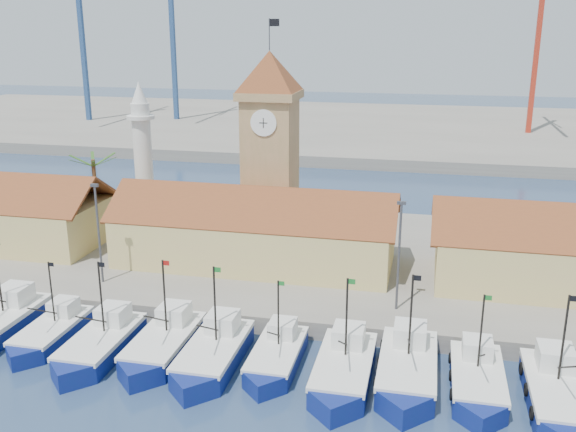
# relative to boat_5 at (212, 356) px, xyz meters

# --- Properties ---
(ground) EXTENTS (400.00, 400.00, 0.00)m
(ground) POSITION_rel_boat_5_xyz_m (-1.59, -2.51, -0.80)
(ground) COLOR navy
(ground) RESTS_ON ground
(quay) EXTENTS (140.00, 32.00, 1.50)m
(quay) POSITION_rel_boat_5_xyz_m (-1.59, 21.49, -0.05)
(quay) COLOR gray
(quay) RESTS_ON ground
(terminal) EXTENTS (240.00, 80.00, 2.00)m
(terminal) POSITION_rel_boat_5_xyz_m (-1.59, 107.49, 0.20)
(terminal) COLOR gray
(terminal) RESTS_ON ground
(boat_2) EXTENTS (3.23, 8.84, 6.69)m
(boat_2) POSITION_rel_boat_5_xyz_m (-13.45, 0.73, -0.11)
(boat_2) COLOR navy
(boat_2) RESTS_ON ground
(boat_3) EXTENTS (3.63, 9.94, 7.52)m
(boat_3) POSITION_rel_boat_5_xyz_m (-8.67, -0.41, -0.02)
(boat_3) COLOR navy
(boat_3) RESTS_ON ground
(boat_4) EXTENTS (3.69, 10.11, 7.65)m
(boat_4) POSITION_rel_boat_5_xyz_m (-4.12, 0.64, -0.01)
(boat_4) COLOR navy
(boat_4) RESTS_ON ground
(boat_5) EXTENTS (3.73, 10.22, 7.73)m
(boat_5) POSITION_rel_boat_5_xyz_m (0.00, 0.00, 0.00)
(boat_5) COLOR navy
(boat_5) RESTS_ON ground
(boat_6) EXTENTS (3.24, 8.87, 6.71)m
(boat_6) POSITION_rel_boat_5_xyz_m (4.47, 0.89, -0.11)
(boat_6) COLOR navy
(boat_6) RESTS_ON ground
(boat_7) EXTENTS (3.74, 10.26, 7.76)m
(boat_7) POSITION_rel_boat_5_xyz_m (9.47, -0.15, 0.00)
(boat_7) COLOR navy
(boat_7) RESTS_ON ground
(boat_8) EXTENTS (3.87, 10.60, 8.02)m
(boat_8) POSITION_rel_boat_5_xyz_m (13.73, 0.82, 0.03)
(boat_8) COLOR navy
(boat_8) RESTS_ON ground
(boat_9) EXTENTS (3.43, 9.40, 7.11)m
(boat_9) POSITION_rel_boat_5_xyz_m (18.36, 0.58, -0.06)
(boat_9) COLOR navy
(boat_9) RESTS_ON ground
(boat_10) EXTENTS (3.85, 10.54, 7.98)m
(boat_10) POSITION_rel_boat_5_xyz_m (23.29, -0.38, 0.02)
(boat_10) COLOR navy
(boat_10) RESTS_ON ground
(hall_center) EXTENTS (27.04, 10.13, 7.61)m
(hall_center) POSITION_rel_boat_5_xyz_m (-1.59, 17.49, 3.19)
(hall_center) COLOR tan
(hall_center) RESTS_ON quay
(clock_tower) EXTENTS (5.80, 5.80, 22.70)m
(clock_tower) POSITION_rel_boat_5_xyz_m (-1.59, 23.49, 11.16)
(clock_tower) COLOR tan
(clock_tower) RESTS_ON quay
(minaret) EXTENTS (3.00, 3.00, 16.30)m
(minaret) POSITION_rel_boat_5_xyz_m (-16.59, 25.49, 8.93)
(minaret) COLOR silver
(minaret) RESTS_ON quay
(palm_tree) EXTENTS (5.60, 5.03, 8.39)m
(palm_tree) POSITION_rel_boat_5_xyz_m (-21.59, 23.49, 5.45)
(palm_tree) COLOR brown
(palm_tree) RESTS_ON quay
(lamp_posts) EXTENTS (80.70, 0.25, 9.03)m
(lamp_posts) POSITION_rel_boat_5_xyz_m (-1.09, 9.49, 5.68)
(lamp_posts) COLOR #3F3F44
(lamp_posts) RESTS_ON quay
(crane_blue_far) EXTENTS (1.00, 38.00, 45.26)m
(crane_blue_far) POSITION_rel_boat_5_xyz_m (-65.36, 97.38, 26.75)
(crane_blue_far) COLOR navy
(crane_blue_far) RESTS_ON terminal
(crane_blue_near) EXTENTS (1.00, 32.34, 41.22)m
(crane_blue_near) POSITION_rel_boat_5_xyz_m (-45.64, 104.11, 24.06)
(crane_blue_near) COLOR navy
(crane_blue_near) RESTS_ON terminal
(crane_red_right) EXTENTS (1.00, 30.67, 40.63)m
(crane_red_right) POSITION_rel_boat_5_xyz_m (34.00, 101.33, 23.59)
(crane_red_right) COLOR #B62E1C
(crane_red_right) RESTS_ON terminal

